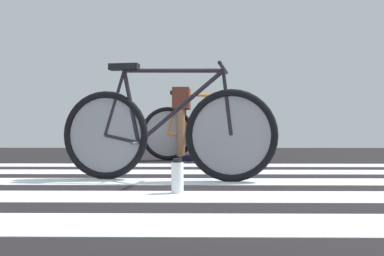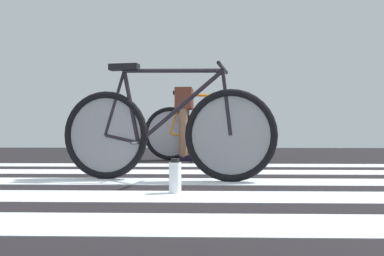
# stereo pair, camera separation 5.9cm
# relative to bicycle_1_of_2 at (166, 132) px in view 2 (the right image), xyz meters

# --- Properties ---
(ground) EXTENTS (18.00, 14.00, 0.02)m
(ground) POSITION_rel_bicycle_1_of_2_xyz_m (0.29, -0.48, -0.40)
(ground) COLOR black
(crosswalk_markings) EXTENTS (5.34, 4.25, 0.00)m
(crosswalk_markings) POSITION_rel_bicycle_1_of_2_xyz_m (0.28, -0.44, -0.38)
(crosswalk_markings) COLOR silver
(crosswalk_markings) RESTS_ON ground
(bicycle_1_of_2) EXTENTS (1.72, 0.54, 0.93)m
(bicycle_1_of_2) POSITION_rel_bicycle_1_of_2_xyz_m (0.00, 0.00, 0.00)
(bicycle_1_of_2) COLOR black
(bicycle_1_of_2) RESTS_ON ground
(bicycle_2_of_2) EXTENTS (1.74, 0.52, 0.93)m
(bicycle_2_of_2) POSITION_rel_bicycle_1_of_2_xyz_m (0.35, 2.32, 0.00)
(bicycle_2_of_2) COLOR black
(bicycle_2_of_2) RESTS_ON ground
(cyclist_2_of_2) EXTENTS (0.33, 0.42, 0.97)m
(cyclist_2_of_2) POSITION_rel_bicycle_1_of_2_xyz_m (0.04, 2.33, 0.24)
(cyclist_2_of_2) COLOR brown
(cyclist_2_of_2) RESTS_ON ground
(water_bottle) EXTENTS (0.08, 0.08, 0.22)m
(water_bottle) POSITION_rel_bicycle_1_of_2_xyz_m (0.12, -0.69, -0.28)
(water_bottle) COLOR white
(water_bottle) RESTS_ON ground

